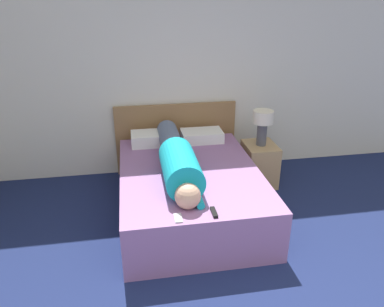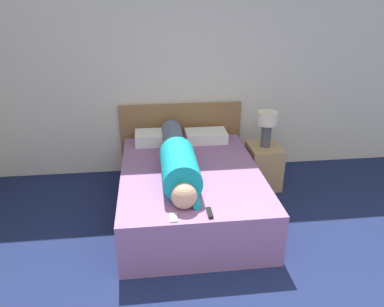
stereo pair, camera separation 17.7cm
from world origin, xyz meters
name	(u,v)px [view 1 (the left image)]	position (x,y,z in m)	size (l,w,h in m)	color
wall_back	(193,71)	(0.00, 3.54, 1.30)	(6.39, 0.06, 2.60)	silver
bed	(190,191)	(-0.24, 2.40, 0.26)	(1.43, 1.93, 0.51)	#936699
headboard	(176,138)	(-0.24, 3.47, 0.46)	(1.55, 0.04, 0.91)	olive
nightstand	(259,164)	(0.72, 2.92, 0.26)	(0.37, 0.45, 0.52)	tan
table_lamp	(263,122)	(0.72, 2.92, 0.80)	(0.24, 0.24, 0.43)	#4C4C51
person_lying	(177,160)	(-0.37, 2.34, 0.67)	(0.35, 1.74, 0.35)	tan
pillow_near_headboard	(153,138)	(-0.56, 3.17, 0.59)	(0.53, 0.31, 0.14)	white
pillow_second	(202,136)	(0.04, 3.17, 0.58)	(0.50, 0.31, 0.13)	white
tv_remote	(214,212)	(-0.18, 1.55, 0.53)	(0.04, 0.15, 0.02)	black
cell_phone	(178,218)	(-0.48, 1.53, 0.52)	(0.06, 0.13, 0.01)	#B2B7BC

